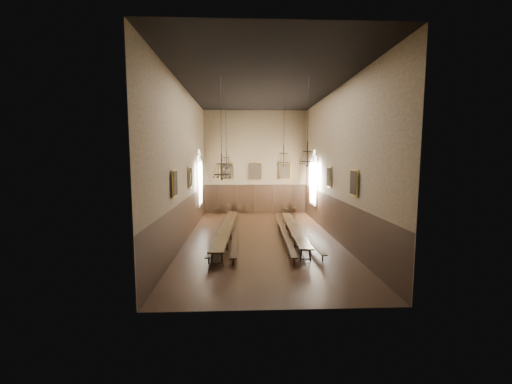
{
  "coord_description": "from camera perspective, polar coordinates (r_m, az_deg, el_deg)",
  "views": [
    {
      "loc": [
        -1.07,
        -18.69,
        4.95
      ],
      "look_at": [
        -0.25,
        1.5,
        2.71
      ],
      "focal_mm": 22.0,
      "sensor_mm": 36.0,
      "label": 1
    }
  ],
  "objects": [
    {
      "name": "portrait_back_1",
      "position": [
        27.62,
        -0.11,
        3.74
      ],
      "size": [
        1.1,
        0.12,
        1.4
      ],
      "color": "#A78928",
      "rests_on": "wall_back"
    },
    {
      "name": "table_left",
      "position": [
        19.14,
        -5.34,
        -7.43
      ],
      "size": [
        1.18,
        10.39,
        0.81
      ],
      "rotation": [
        0.0,
        0.0,
        -0.04
      ],
      "color": "black",
      "rests_on": "floor"
    },
    {
      "name": "wainscot_panelling",
      "position": [
        19.08,
        0.94,
        -4.84
      ],
      "size": [
        9.0,
        18.0,
        2.5
      ],
      "primitive_type": null,
      "color": "black",
      "rests_on": "floor"
    },
    {
      "name": "chandelier_front_right",
      "position": [
        16.58,
        9.32,
        6.56
      ],
      "size": [
        0.81,
        0.81,
        4.41
      ],
      "color": "black",
      "rests_on": "ceiling"
    },
    {
      "name": "portrait_back_0",
      "position": [
        27.64,
        -5.51,
        3.71
      ],
      "size": [
        1.1,
        0.12,
        1.4
      ],
      "color": "#A78928",
      "rests_on": "wall_back"
    },
    {
      "name": "wall_back",
      "position": [
        27.72,
        -0.12,
        5.41
      ],
      "size": [
        9.0,
        0.02,
        9.0
      ],
      "primitive_type": "cube",
      "color": "#806D4E",
      "rests_on": "ground"
    },
    {
      "name": "portrait_right_1",
      "position": [
        16.18,
        17.37,
        1.62
      ],
      "size": [
        0.12,
        1.0,
        1.3
      ],
      "color": "#A78928",
      "rests_on": "wall_right"
    },
    {
      "name": "chair_0",
      "position": [
        27.67,
        -7.17,
        -3.36
      ],
      "size": [
        0.58,
        0.58,
        1.04
      ],
      "rotation": [
        0.0,
        0.0,
        -0.31
      ],
      "color": "black",
      "rests_on": "floor"
    },
    {
      "name": "window_left",
      "position": [
        24.47,
        -10.23,
        2.6
      ],
      "size": [
        0.2,
        2.2,
        4.6
      ],
      "primitive_type": null,
      "color": "white",
      "rests_on": "wall_left"
    },
    {
      "name": "portrait_right_0",
      "position": [
        20.47,
        13.14,
        2.67
      ],
      "size": [
        0.12,
        1.0,
        1.3
      ],
      "color": "#A78928",
      "rests_on": "wall_right"
    },
    {
      "name": "portrait_left_1",
      "position": [
        15.59,
        -14.58,
        1.54
      ],
      "size": [
        0.12,
        1.0,
        1.3
      ],
      "color": "#A78928",
      "rests_on": "wall_left"
    },
    {
      "name": "portrait_back_2",
      "position": [
        27.84,
        5.26,
        3.74
      ],
      "size": [
        1.1,
        0.12,
        1.4
      ],
      "color": "#A78928",
      "rests_on": "wall_back"
    },
    {
      "name": "wall_front",
      "position": [
        9.75,
        4.0,
        3.68
      ],
      "size": [
        9.0,
        0.02,
        9.0
      ],
      "primitive_type": "cube",
      "color": "#806D4E",
      "rests_on": "ground"
    },
    {
      "name": "table_right",
      "position": [
        19.46,
        6.87,
        -7.32
      ],
      "size": [
        0.94,
        9.45,
        0.74
      ],
      "rotation": [
        0.0,
        0.0,
        -0.03
      ],
      "color": "black",
      "rests_on": "floor"
    },
    {
      "name": "wall_left",
      "position": [
        19.01,
        -12.8,
        4.82
      ],
      "size": [
        0.02,
        18.0,
        9.0
      ],
      "primitive_type": "cube",
      "color": "#806D4E",
      "rests_on": "ground"
    },
    {
      "name": "chandelier_back_left",
      "position": [
        21.2,
        -5.4,
        5.83
      ],
      "size": [
        0.79,
        0.79,
        4.71
      ],
      "color": "black",
      "rests_on": "ceiling"
    },
    {
      "name": "portrait_left_0",
      "position": [
        20.0,
        -11.86,
        2.62
      ],
      "size": [
        0.12,
        1.0,
        1.3
      ],
      "color": "#A78928",
      "rests_on": "wall_left"
    },
    {
      "name": "bench_left_outer",
      "position": [
        19.26,
        -6.95,
        -7.75
      ],
      "size": [
        0.44,
        9.64,
        0.43
      ],
      "rotation": [
        0.0,
        0.0,
        -0.02
      ],
      "color": "black",
      "rests_on": "floor"
    },
    {
      "name": "chair_2",
      "position": [
        27.66,
        -2.96,
        -3.44
      ],
      "size": [
        0.44,
        0.44,
        0.86
      ],
      "rotation": [
        0.0,
        0.0,
        0.16
      ],
      "color": "black",
      "rests_on": "floor"
    },
    {
      "name": "ceiling",
      "position": [
        19.15,
        0.98,
        18.58
      ],
      "size": [
        9.0,
        18.0,
        0.02
      ],
      "primitive_type": "cube",
      "color": "black",
      "rests_on": "ground"
    },
    {
      "name": "wall_right",
      "position": [
        19.51,
        14.35,
        4.82
      ],
      "size": [
        0.02,
        18.0,
        9.0
      ],
      "primitive_type": "cube",
      "color": "#806D4E",
      "rests_on": "ground"
    },
    {
      "name": "chair_1",
      "position": [
        27.6,
        -5.03,
        -3.43
      ],
      "size": [
        0.5,
        0.5,
        0.93
      ],
      "rotation": [
        0.0,
        0.0,
        -0.24
      ],
      "color": "black",
      "rests_on": "floor"
    },
    {
      "name": "chair_3",
      "position": [
        27.57,
        -1.36,
        -3.45
      ],
      "size": [
        0.44,
        0.44,
        0.88
      ],
      "rotation": [
        0.0,
        0.0,
        0.14
      ],
      "color": "black",
      "rests_on": "floor"
    },
    {
      "name": "window_right",
      "position": [
        24.85,
        10.47,
        2.66
      ],
      "size": [
        0.2,
        2.2,
        4.6
      ],
      "primitive_type": null,
      "color": "white",
      "rests_on": "wall_right"
    },
    {
      "name": "chair_7",
      "position": [
        28.04,
        6.92,
        -3.25
      ],
      "size": [
        0.44,
        0.44,
        1.0
      ],
      "rotation": [
        0.0,
        0.0,
        0.01
      ],
      "color": "black",
      "rests_on": "floor"
    },
    {
      "name": "chair_6",
      "position": [
        27.94,
        5.29,
        -3.32
      ],
      "size": [
        0.41,
        0.41,
        0.92
      ],
      "rotation": [
        0.0,
        0.0,
        -0.0
      ],
      "color": "black",
      "rests_on": "floor"
    },
    {
      "name": "chandelier_back_right",
      "position": [
        21.77,
        5.06,
        6.15
      ],
      "size": [
        0.94,
        0.94,
        4.56
      ],
      "color": "black",
      "rests_on": "ceiling"
    },
    {
      "name": "floor",
      "position": [
        19.36,
        0.93,
        -8.5
      ],
      "size": [
        9.0,
        18.0,
        0.02
      ],
      "primitive_type": "cube",
      "color": "black",
      "rests_on": "ground"
    },
    {
      "name": "bench_right_outer",
      "position": [
        19.64,
        8.48,
        -7.51
      ],
      "size": [
        0.55,
        9.5,
        0.43
      ],
      "rotation": [
        0.0,
        0.0,
        0.03
      ],
      "color": "black",
      "rests_on": "floor"
    },
    {
      "name": "chandelier_front_left",
      "position": [
        16.29,
        -6.27,
        4.34
      ],
      "size": [
        0.86,
        0.86,
        5.09
      ],
      "color": "black",
      "rests_on": "ceiling"
    },
    {
      "name": "bench_right_inner",
      "position": [
        19.53,
        5.12,
        -7.46
      ],
      "size": [
        0.68,
        10.58,
        0.48
      ],
      "rotation": [
        0.0,
        0.0,
        -0.03
      ],
      "color": "black",
      "rests_on": "floor"
    },
    {
      "name": "bench_left_inner",
      "position": [
        19.31,
        -3.73,
        -7.62
      ],
      "size": [
        0.32,
        10.31,
        0.46
      ],
      "rotation": [
        0.0,
        0.0,
        0.0
      ],
      "color": "black",
      "rests_on": "floor"
    }
  ]
}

